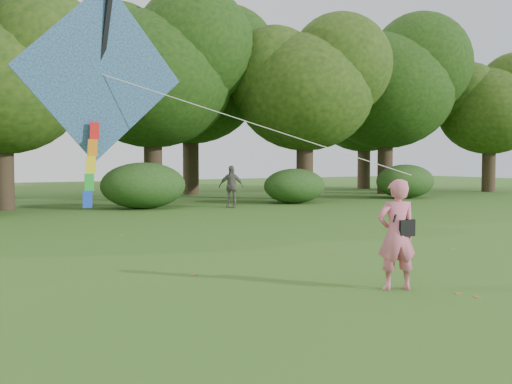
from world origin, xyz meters
TOP-DOWN VIEW (x-y plane):
  - ground at (0.00, 0.00)m, footprint 100.00×100.00m
  - man_kite_flyer at (0.74, 0.65)m, footprint 0.73×0.60m
  - bystander_right at (6.32, 16.60)m, footprint 1.06×0.97m
  - crossbody_bag at (0.86, 0.62)m, footprint 0.43×0.20m
  - flying_kite at (-3.19, 2.89)m, footprint 5.55×2.65m
  - tree_line at (1.67, 22.88)m, footprint 54.70×15.30m
  - shrub_band at (-0.72, 17.60)m, footprint 39.15×3.22m
  - fallen_leaves at (0.74, 3.51)m, footprint 11.17×14.20m

SIDE VIEW (x-z plane):
  - ground at x=0.00m, z-range 0.00..0.00m
  - fallen_leaves at x=0.74m, z-range 0.00..0.01m
  - shrub_band at x=-0.72m, z-range -0.08..1.79m
  - man_kite_flyer at x=0.74m, z-range 0.00..1.71m
  - bystander_right at x=6.32m, z-range 0.00..1.74m
  - crossbody_bag at x=0.86m, z-range 0.62..1.32m
  - flying_kite at x=-3.19m, z-range 1.59..4.97m
  - tree_line at x=1.67m, z-range 0.86..10.35m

